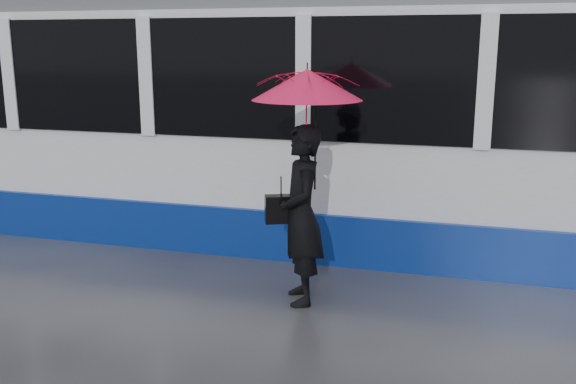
% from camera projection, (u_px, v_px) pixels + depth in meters
% --- Properties ---
extents(ground, '(90.00, 90.00, 0.00)m').
position_uv_depth(ground, '(172.00, 290.00, 6.94)').
color(ground, '#2A292E').
rests_on(ground, ground).
extents(rails, '(34.00, 1.51, 0.02)m').
position_uv_depth(rails, '(249.00, 227.00, 9.28)').
color(rails, '#3F3D38').
rests_on(rails, ground).
extents(tram, '(26.00, 2.56, 3.35)m').
position_uv_depth(tram, '(223.00, 114.00, 9.01)').
color(tram, white).
rests_on(tram, ground).
extents(woman, '(0.67, 0.79, 1.83)m').
position_uv_depth(woman, '(301.00, 215.00, 6.45)').
color(woman, black).
rests_on(woman, ground).
extents(umbrella, '(1.42, 1.42, 1.24)m').
position_uv_depth(umbrella, '(307.00, 106.00, 6.19)').
color(umbrella, '#EA137E').
rests_on(umbrella, ground).
extents(handbag, '(0.36, 0.26, 0.46)m').
position_uv_depth(handbag, '(281.00, 209.00, 6.52)').
color(handbag, black).
rests_on(handbag, ground).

